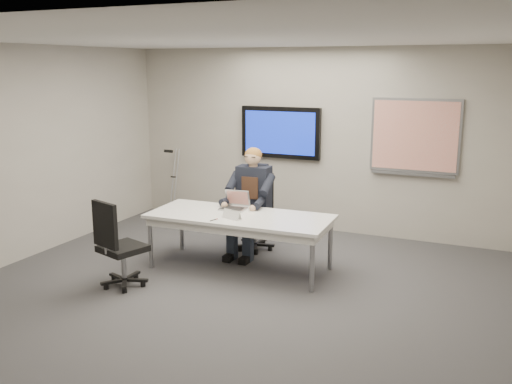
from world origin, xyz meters
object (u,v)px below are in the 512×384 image
at_px(laptop, 235,204).
at_px(office_chair_near, 120,260).
at_px(seated_person, 248,213).
at_px(conference_table, 240,221).
at_px(office_chair_far, 256,226).

bearing_deg(laptop, office_chair_near, -123.67).
relative_size(office_chair_near, seated_person, 0.72).
bearing_deg(conference_table, seated_person, 102.44).
height_order(office_chair_far, seated_person, seated_person).
bearing_deg(seated_person, laptop, -103.76).
distance_m(conference_table, laptop, 0.36).
bearing_deg(office_chair_near, conference_table, -113.45).
height_order(conference_table, office_chair_far, office_chair_far).
bearing_deg(office_chair_far, laptop, -104.53).
relative_size(conference_table, office_chair_far, 2.20).
bearing_deg(office_chair_near, laptop, -101.70).
distance_m(conference_table, office_chair_near, 1.53).
xyz_separation_m(seated_person, laptop, (-0.06, -0.29, 0.18)).
distance_m(office_chair_near, seated_person, 1.91).
bearing_deg(laptop, seated_person, 74.93).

